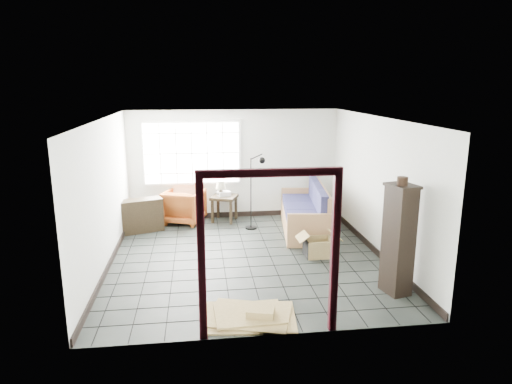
{
  "coord_description": "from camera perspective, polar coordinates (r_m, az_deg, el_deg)",
  "views": [
    {
      "loc": [
        -0.85,
        -8.03,
        3.2
      ],
      "look_at": [
        0.21,
        0.3,
        1.19
      ],
      "focal_mm": 32.0,
      "sensor_mm": 36.0,
      "label": 1
    }
  ],
  "objects": [
    {
      "name": "room_shell",
      "position": [
        8.24,
        -1.24,
        2.82
      ],
      "size": [
        5.02,
        5.52,
        2.61
      ],
      "color": "silver",
      "rests_on": "ground"
    },
    {
      "name": "cardboard_pile",
      "position": [
        6.58,
        -0.64,
        -15.15
      ],
      "size": [
        1.37,
        1.13,
        0.19
      ],
      "rotation": [
        0.0,
        0.0,
        -0.17
      ],
      "color": "olive",
      "rests_on": "ground"
    },
    {
      "name": "futon_sofa",
      "position": [
        10.19,
        6.39,
        -2.74
      ],
      "size": [
        1.18,
        2.43,
        1.04
      ],
      "rotation": [
        0.0,
        0.0,
        -0.13
      ],
      "color": "#AA6F4C",
      "rests_on": "ground"
    },
    {
      "name": "ground",
      "position": [
        8.68,
        -1.17,
        -8.18
      ],
      "size": [
        5.5,
        5.5,
        0.0
      ],
      "primitive_type": "plane",
      "color": "black",
      "rests_on": "ground"
    },
    {
      "name": "open_box",
      "position": [
        8.78,
        7.82,
        -6.86
      ],
      "size": [
        0.84,
        0.43,
        0.47
      ],
      "rotation": [
        0.0,
        0.0,
        0.02
      ],
      "color": "olive",
      "rests_on": "ground"
    },
    {
      "name": "armchair",
      "position": [
        10.79,
        -8.97,
        -1.57
      ],
      "size": [
        1.06,
        1.03,
        0.86
      ],
      "primitive_type": "imported",
      "rotation": [
        0.0,
        0.0,
        2.78
      ],
      "color": "maroon",
      "rests_on": "ground"
    },
    {
      "name": "side_table",
      "position": [
        10.78,
        -4.0,
        -1.04
      ],
      "size": [
        0.72,
        0.72,
        0.62
      ],
      "rotation": [
        0.0,
        0.0,
        -0.35
      ],
      "color": "black",
      "rests_on": "ground"
    },
    {
      "name": "floor_lamp",
      "position": [
        10.05,
        0.02,
        0.33
      ],
      "size": [
        0.46,
        0.37,
        1.72
      ],
      "rotation": [
        0.0,
        0.0,
        -0.15
      ],
      "color": "black",
      "rests_on": "ground"
    },
    {
      "name": "doorway_trim",
      "position": [
        5.69,
        1.7,
        -5.19
      ],
      "size": [
        1.8,
        0.08,
        2.2
      ],
      "color": "#340B13",
      "rests_on": "ground"
    },
    {
      "name": "console_shelf",
      "position": [
        10.35,
        -14.24,
        -2.86
      ],
      "size": [
        1.01,
        0.67,
        0.73
      ],
      "rotation": [
        0.0,
        0.0,
        0.35
      ],
      "color": "black",
      "rests_on": "ground"
    },
    {
      "name": "projector",
      "position": [
        10.76,
        -4.03,
        -0.19
      ],
      "size": [
        0.34,
        0.29,
        0.1
      ],
      "rotation": [
        0.0,
        0.0,
        0.28
      ],
      "color": "silver",
      "rests_on": "side_table"
    },
    {
      "name": "table_lamp",
      "position": [
        10.7,
        -4.43,
        0.81
      ],
      "size": [
        0.27,
        0.27,
        0.36
      ],
      "rotation": [
        0.0,
        0.0,
        -0.16
      ],
      "color": "black",
      "rests_on": "side_table"
    },
    {
      "name": "pot",
      "position": [
        7.06,
        17.83,
        1.32
      ],
      "size": [
        0.2,
        0.2,
        0.12
      ],
      "rotation": [
        0.0,
        0.0,
        0.31
      ],
      "color": "black",
      "rests_on": "tall_shelf"
    },
    {
      "name": "window_panel",
      "position": [
        10.85,
        -8.03,
        4.84
      ],
      "size": [
        2.32,
        0.08,
        1.52
      ],
      "color": "silver",
      "rests_on": "ground"
    },
    {
      "name": "tall_shelf",
      "position": [
        7.33,
        17.38,
        -5.6
      ],
      "size": [
        0.47,
        0.54,
        1.73
      ],
      "rotation": [
        0.0,
        0.0,
        0.24
      ],
      "color": "black",
      "rests_on": "ground"
    }
  ]
}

